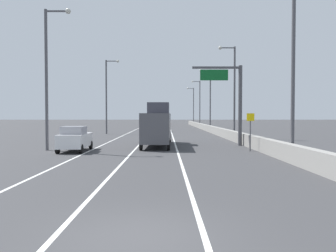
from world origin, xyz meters
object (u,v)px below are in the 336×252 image
Objects in this scene: lamp_post_right_near at (290,57)px; lamp_post_right_second at (233,86)px; lamp_post_left_near at (49,70)px; car_gray_0 at (161,123)px; overhead_sign_gantry at (232,95)px; car_blue_1 at (160,126)px; box_truck at (157,126)px; lamp_post_right_third at (209,96)px; speed_advisory_sign at (250,129)px; lamp_post_right_fourth at (199,101)px; car_white_3 at (75,139)px; car_red_2 at (163,122)px; lamp_post_left_mid at (108,92)px; lamp_post_right_fifth at (193,104)px.

lamp_post_right_second is (0.50, 20.26, 0.00)m from lamp_post_right_near.
lamp_post_left_near is (-17.18, 6.00, 0.00)m from lamp_post_right_near.
car_gray_0 is at bearing 102.46° from lamp_post_right_second.
car_blue_1 is (-7.30, 28.01, -3.68)m from overhead_sign_gantry.
overhead_sign_gantry is at bearing -0.18° from box_truck.
speed_advisory_sign is at bearing -92.11° from lamp_post_right_third.
lamp_post_right_fourth is at bearing 87.88° from overhead_sign_gantry.
car_white_3 is at bearing -95.68° from car_gray_0.
speed_advisory_sign is at bearing -82.21° from car_gray_0.
speed_advisory_sign is 0.67× the size of car_white_3.
lamp_post_right_near is at bearing -91.41° from lamp_post_right_second.
overhead_sign_gantry is at bearing 14.91° from lamp_post_left_near.
car_gray_0 is at bearing 82.10° from lamp_post_left_near.
box_truck reaches higher than car_blue_1.
car_red_2 is at bearing 89.74° from car_blue_1.
lamp_post_right_third reaches higher than car_blue_1.
car_gray_0 is 0.98× the size of car_red_2.
lamp_post_right_third is at bearing 14.55° from car_blue_1.
lamp_post_right_near is 1.00× the size of lamp_post_left_near.
car_gray_0 is at bearing 77.25° from lamp_post_left_mid.
overhead_sign_gantry is 1.67× the size of car_white_3.
car_gray_0 is at bearing 97.79° from speed_advisory_sign.
car_blue_1 is (8.33, 32.17, -5.42)m from lamp_post_left_near.
lamp_post_right_second is at bearing 38.89° from lamp_post_left_near.
lamp_post_right_second reaches higher than car_gray_0.
lamp_post_right_fifth is 20.40m from car_gray_0.
lamp_post_left_mid is at bearing 121.89° from speed_advisory_sign.
speed_advisory_sign is 0.26× the size of lamp_post_right_near.
lamp_post_right_second is 1.19× the size of box_truck.
lamp_post_right_fourth reaches higher than car_red_2.
lamp_post_right_near reaches higher than speed_advisory_sign.
lamp_post_right_second reaches higher than car_red_2.
lamp_post_left_near reaches higher than speed_advisory_sign.
lamp_post_right_fifth is 1.19× the size of box_truck.
lamp_post_right_third reaches higher than car_gray_0.
lamp_post_left_mid is 2.54× the size of car_white_3.
car_blue_1 is at bearing 104.60° from overhead_sign_gantry.
lamp_post_right_third and lamp_post_left_mid have the same top height.
lamp_post_left_mid is at bearing 112.11° from box_truck.
box_truck is at bearing 25.90° from lamp_post_left_near.
lamp_post_right_second is at bearing 88.59° from lamp_post_right_near.
car_white_3 is (-13.42, -4.81, -3.74)m from overhead_sign_gantry.
lamp_post_right_near reaches higher than car_white_3.
lamp_post_left_near reaches higher than car_white_3.
lamp_post_left_mid reaches higher than car_gray_0.
lamp_post_right_fourth reaches higher than overhead_sign_gantry.
lamp_post_left_mid is at bearing -108.71° from lamp_post_right_fifth.
lamp_post_left_near is 2.57× the size of car_gray_0.
speed_advisory_sign is 7.09m from lamp_post_right_near.
lamp_post_left_near is (-17.37, -34.51, 0.00)m from lamp_post_right_third.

